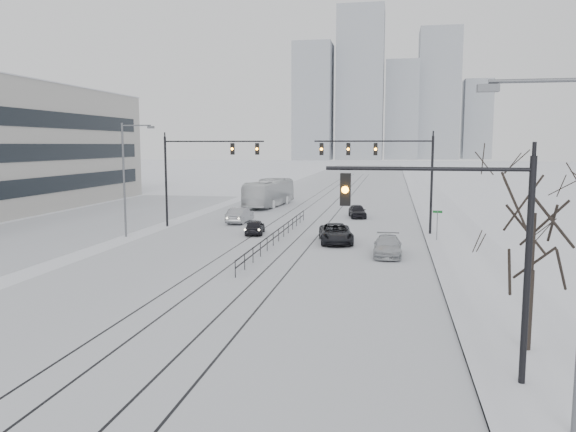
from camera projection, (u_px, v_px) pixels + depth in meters
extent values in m
cube|color=silver|center=(325.00, 202.00, 71.91)|extent=(22.00, 260.00, 0.02)
cube|color=white|center=(434.00, 203.00, 69.44)|extent=(5.00, 260.00, 0.16)
cube|color=gray|center=(414.00, 203.00, 69.89)|extent=(0.10, 260.00, 0.12)
cube|color=silver|center=(75.00, 225.00, 51.17)|extent=(14.00, 60.00, 0.03)
cube|color=black|center=(273.00, 222.00, 52.88)|extent=(0.10, 180.00, 0.01)
cube|color=black|center=(287.00, 223.00, 52.62)|extent=(0.10, 180.00, 0.01)
cube|color=black|center=(313.00, 224.00, 52.19)|extent=(0.10, 180.00, 0.01)
cube|color=black|center=(328.00, 224.00, 51.93)|extent=(0.10, 180.00, 0.01)
cube|color=#9298A1|center=(313.00, 102.00, 268.92)|extent=(18.00, 18.00, 55.00)
cube|color=#9298A1|center=(360.00, 85.00, 271.63)|extent=(22.00, 22.00, 72.00)
cube|color=#9298A1|center=(402.00, 111.00, 277.31)|extent=(16.00, 16.00, 48.00)
cube|color=#9298A1|center=(438.00, 95.00, 280.82)|extent=(20.00, 20.00, 64.00)
cube|color=#9298A1|center=(477.00, 120.00, 286.49)|extent=(14.00, 14.00, 40.00)
cylinder|color=black|center=(527.00, 275.00, 16.55)|extent=(0.20, 0.20, 7.00)
cylinder|color=black|center=(426.00, 169.00, 16.71)|extent=(6.00, 0.12, 0.12)
cube|color=black|center=(345.00, 189.00, 17.23)|extent=(0.32, 0.24, 1.00)
sphere|color=orange|center=(345.00, 190.00, 17.09)|extent=(0.22, 0.22, 0.22)
cylinder|color=black|center=(432.00, 186.00, 44.93)|extent=(0.20, 0.20, 8.00)
cylinder|color=black|center=(373.00, 141.00, 45.34)|extent=(9.50, 0.12, 0.12)
cube|color=black|center=(322.00, 149.00, 46.18)|extent=(0.32, 0.24, 1.00)
sphere|color=orange|center=(321.00, 149.00, 46.04)|extent=(0.22, 0.22, 0.22)
cube|color=black|center=(348.00, 149.00, 45.78)|extent=(0.32, 0.24, 1.00)
sphere|color=orange|center=(348.00, 149.00, 45.64)|extent=(0.22, 0.22, 0.22)
cube|color=black|center=(376.00, 149.00, 45.38)|extent=(0.32, 0.24, 1.00)
sphere|color=orange|center=(375.00, 149.00, 45.24)|extent=(0.22, 0.22, 0.22)
cylinder|color=black|center=(166.00, 182.00, 50.10)|extent=(0.20, 0.20, 8.00)
cylinder|color=black|center=(214.00, 141.00, 48.82)|extent=(9.00, 0.12, 0.12)
cube|color=black|center=(257.00, 149.00, 48.19)|extent=(0.32, 0.24, 1.00)
sphere|color=orange|center=(257.00, 149.00, 48.06)|extent=(0.22, 0.22, 0.22)
cube|color=black|center=(233.00, 149.00, 48.59)|extent=(0.32, 0.24, 1.00)
sphere|color=orange|center=(232.00, 149.00, 48.46)|extent=(0.22, 0.22, 0.22)
cylinder|color=#595B60|center=(542.00, 81.00, 13.07)|extent=(2.40, 0.10, 0.10)
cube|color=#595B60|center=(488.00, 88.00, 13.30)|extent=(0.50, 0.25, 0.18)
cylinder|color=#595B60|center=(124.00, 180.00, 44.36)|extent=(0.16, 0.16, 9.00)
cylinder|color=#595B60|center=(136.00, 125.00, 43.60)|extent=(2.40, 0.10, 0.10)
cube|color=#595B60|center=(151.00, 127.00, 43.40)|extent=(0.50, 0.25, 0.18)
cylinder|color=black|center=(529.00, 312.00, 19.58)|extent=(0.26, 0.26, 3.00)
cylinder|color=black|center=(532.00, 249.00, 19.30)|extent=(0.18, 0.18, 2.50)
cube|color=black|center=(279.00, 229.00, 42.54)|extent=(0.06, 24.00, 0.06)
cube|color=black|center=(279.00, 234.00, 42.59)|extent=(0.06, 24.00, 0.06)
cylinder|color=#595B60|center=(437.00, 226.00, 42.30)|extent=(0.06, 0.06, 2.40)
cube|color=#0C4C19|center=(438.00, 212.00, 42.17)|extent=(0.70, 0.04, 0.18)
imported|color=black|center=(255.00, 227.00, 45.95)|extent=(1.91, 3.75, 1.22)
imported|color=gray|center=(240.00, 215.00, 52.60)|extent=(1.69, 4.43, 1.44)
imported|color=black|center=(336.00, 234.00, 41.91)|extent=(3.18, 5.41, 1.41)
imported|color=#ACB0B4|center=(388.00, 246.00, 37.00)|extent=(1.84, 4.48, 1.30)
imported|color=black|center=(357.00, 211.00, 56.47)|extent=(2.24, 4.07, 1.31)
imported|color=silver|center=(269.00, 193.00, 66.60)|extent=(3.97, 11.74, 3.21)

